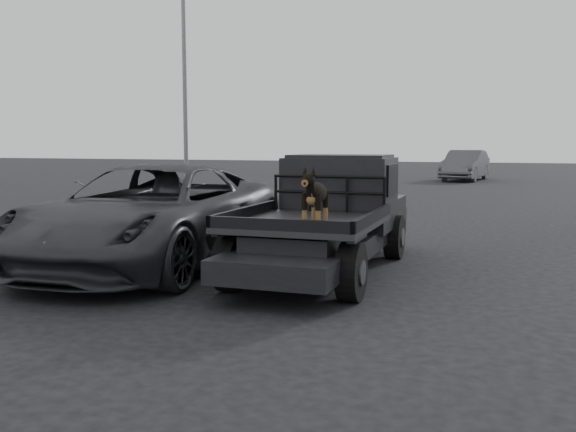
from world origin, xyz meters
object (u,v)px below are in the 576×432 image
(dog, at_px, (315,198))
(distant_car_a, at_px, (465,165))
(parked_suv, at_px, (153,215))
(flatbed_ute, at_px, (325,242))

(dog, relative_size, distant_car_a, 0.15)
(distant_car_a, bearing_deg, parked_suv, -88.96)
(flatbed_ute, relative_size, distant_car_a, 1.11)
(flatbed_ute, xyz_separation_m, dog, (0.31, -1.58, 0.83))
(parked_suv, bearing_deg, distant_car_a, 80.24)
(parked_suv, relative_size, distant_car_a, 1.22)
(dog, distance_m, parked_suv, 3.37)
(flatbed_ute, bearing_deg, dog, -78.72)
(flatbed_ute, height_order, dog, dog)
(dog, distance_m, distant_car_a, 27.19)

